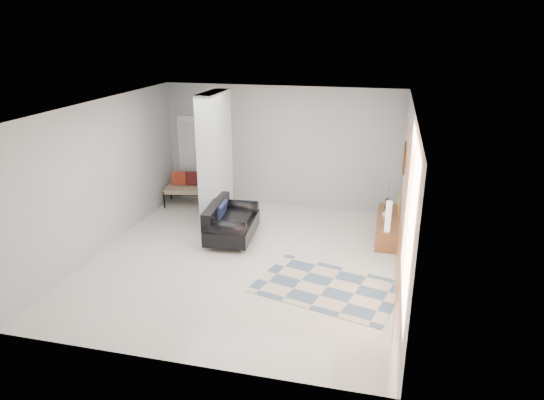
# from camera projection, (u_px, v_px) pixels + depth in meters

# --- Properties ---
(floor) EXTENTS (6.00, 6.00, 0.00)m
(floor) POSITION_uv_depth(u_px,v_px,m) (245.00, 259.00, 8.91)
(floor) COLOR silver
(floor) RESTS_ON ground
(ceiling) EXTENTS (6.00, 6.00, 0.00)m
(ceiling) POSITION_uv_depth(u_px,v_px,m) (242.00, 106.00, 7.96)
(ceiling) COLOR white
(ceiling) RESTS_ON wall_back
(wall_back) EXTENTS (6.00, 0.00, 6.00)m
(wall_back) POSITION_uv_depth(u_px,v_px,m) (281.00, 147.00, 11.18)
(wall_back) COLOR #B3B5B7
(wall_back) RESTS_ON ground
(wall_front) EXTENTS (6.00, 0.00, 6.00)m
(wall_front) POSITION_uv_depth(u_px,v_px,m) (170.00, 264.00, 5.69)
(wall_front) COLOR #B3B5B7
(wall_front) RESTS_ON ground
(wall_left) EXTENTS (0.00, 6.00, 6.00)m
(wall_left) POSITION_uv_depth(u_px,v_px,m) (103.00, 176.00, 9.04)
(wall_left) COLOR #B3B5B7
(wall_left) RESTS_ON ground
(wall_right) EXTENTS (0.00, 6.00, 6.00)m
(wall_right) POSITION_uv_depth(u_px,v_px,m) (407.00, 199.00, 7.83)
(wall_right) COLOR #B3B5B7
(wall_right) RESTS_ON ground
(partition_column) EXTENTS (0.35, 1.20, 2.80)m
(partition_column) POSITION_uv_depth(u_px,v_px,m) (215.00, 160.00, 10.14)
(partition_column) COLOR silver
(partition_column) RESTS_ON floor
(hallway_door) EXTENTS (0.85, 0.06, 2.04)m
(hallway_door) POSITION_uv_depth(u_px,v_px,m) (196.00, 158.00, 11.73)
(hallway_door) COLOR white
(hallway_door) RESTS_ON floor
(curtain) EXTENTS (0.00, 2.55, 2.55)m
(curtain) POSITION_uv_depth(u_px,v_px,m) (403.00, 222.00, 6.77)
(curtain) COLOR #F78141
(curtain) RESTS_ON wall_right
(wall_art) EXTENTS (0.04, 0.45, 0.55)m
(wall_art) POSITION_uv_depth(u_px,v_px,m) (405.00, 158.00, 9.30)
(wall_art) COLOR #311E0D
(wall_art) RESTS_ON wall_right
(media_console) EXTENTS (0.45, 1.70, 0.80)m
(media_console) POSITION_uv_depth(u_px,v_px,m) (388.00, 226.00, 9.84)
(media_console) COLOR brown
(media_console) RESTS_ON floor
(loveseat) EXTENTS (0.95, 1.51, 0.76)m
(loveseat) POSITION_uv_depth(u_px,v_px,m) (229.00, 222.00, 9.64)
(loveseat) COLOR silver
(loveseat) RESTS_ON floor
(daybed) EXTENTS (1.67, 0.94, 0.77)m
(daybed) POSITION_uv_depth(u_px,v_px,m) (198.00, 187.00, 11.55)
(daybed) COLOR black
(daybed) RESTS_ON floor
(area_rug) EXTENTS (2.56, 2.03, 0.01)m
(area_rug) POSITION_uv_depth(u_px,v_px,m) (327.00, 287.00, 7.94)
(area_rug) COLOR beige
(area_rug) RESTS_ON floor
(cylinder_lamp) EXTENTS (0.11, 0.11, 0.60)m
(cylinder_lamp) POSITION_uv_depth(u_px,v_px,m) (388.00, 216.00, 9.02)
(cylinder_lamp) COLOR white
(cylinder_lamp) RESTS_ON media_console
(bronze_figurine) EXTENTS (0.12, 0.12, 0.22)m
(bronze_figurine) POSITION_uv_depth(u_px,v_px,m) (387.00, 203.00, 10.22)
(bronze_figurine) COLOR black
(bronze_figurine) RESTS_ON media_console
(vase) EXTENTS (0.19, 0.19, 0.19)m
(vase) POSITION_uv_depth(u_px,v_px,m) (386.00, 214.00, 9.70)
(vase) COLOR silver
(vase) RESTS_ON media_console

